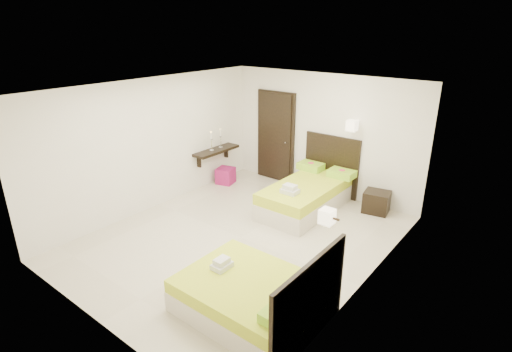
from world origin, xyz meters
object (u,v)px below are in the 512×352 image
Objects in this scene: nightstand at (376,202)px; ottoman at (226,176)px; bed_double at (256,297)px; bed_single at (308,193)px.

ottoman is (-3.41, -0.71, -0.03)m from nightstand.
bed_double is 4.82× the size of ottoman.
bed_single is 2.24m from ottoman.
nightstand is at bearing 30.07° from bed_single.
bed_double is 4.63m from ottoman.
nightstand is at bearing 89.63° from bed_double.
ottoman is (-3.38, 3.16, -0.08)m from bed_double.
bed_double is at bearing -100.44° from nightstand.
nightstand is (1.17, 0.68, -0.11)m from bed_single.
bed_double is at bearing -70.17° from bed_single.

